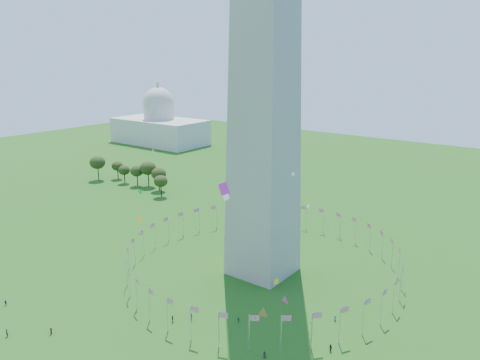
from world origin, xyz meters
name	(u,v)px	position (x,y,z in m)	size (l,w,h in m)	color
ground	(136,352)	(0.00, 0.00, 0.00)	(600.00, 600.00, 0.00)	#194C11
flag_ring	(263,257)	(0.00, 50.00, 4.50)	(80.24, 80.24, 9.00)	silver
capitol_building	(159,112)	(-180.00, 180.00, 23.00)	(70.00, 35.00, 46.00)	beige
crowd	(180,357)	(9.88, 3.82, 0.83)	(93.55, 78.53, 2.00)	#591420
kites_aloft	(238,250)	(10.29, 24.02, 18.57)	(103.09, 63.17, 39.87)	#CC2699
tree_line_west	(133,175)	(-106.03, 90.87, 5.59)	(55.60, 15.97, 12.54)	#344818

